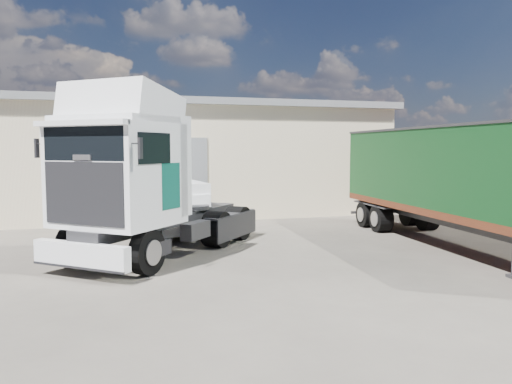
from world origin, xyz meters
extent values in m
plane|color=#282520|center=(0.00, 0.00, 0.00)|extent=(120.00, 120.00, 0.00)
cube|color=beige|center=(-6.00, 16.00, 2.50)|extent=(30.00, 12.00, 5.00)
cube|color=slate|center=(-6.00, 16.00, 5.15)|extent=(30.60, 12.60, 0.30)
cube|color=slate|center=(-2.00, 9.98, 1.80)|extent=(4.00, 0.08, 3.60)
cube|color=slate|center=(-6.00, 16.00, 5.35)|extent=(30.60, 0.40, 0.15)
cube|color=maroon|center=(11.50, 6.00, 1.25)|extent=(0.35, 26.00, 2.50)
cylinder|color=black|center=(-4.03, 2.22, 0.58)|extent=(2.78, 2.60, 1.15)
cylinder|color=black|center=(-1.57, 5.13, 0.58)|extent=(2.82, 2.64, 1.15)
cylinder|color=black|center=(-0.59, 6.29, 0.58)|extent=(2.82, 2.64, 1.15)
cube|color=#2D2D30|center=(-2.34, 4.21, 0.98)|extent=(5.37, 6.11, 0.33)
cube|color=white|center=(-4.69, 1.44, 0.60)|extent=(2.29, 1.99, 0.60)
cube|color=white|center=(-3.78, 2.51, 2.47)|extent=(3.69, 3.66, 2.66)
cube|color=black|center=(-4.59, 1.56, 2.06)|extent=(1.87, 1.59, 1.52)
cube|color=black|center=(-4.57, 1.58, 3.26)|extent=(1.90, 1.62, 0.81)
cube|color=white|center=(-3.64, 2.68, 4.18)|extent=(3.42, 3.35, 1.33)
cube|color=#0B5143|center=(-4.54, 3.73, 2.17)|extent=(0.54, 0.63, 1.19)
cube|color=#0B5143|center=(-2.46, 1.96, 2.17)|extent=(0.54, 0.63, 1.19)
cylinder|color=#2D2D30|center=(-1.43, 5.29, 1.21)|extent=(1.68, 1.68, 0.13)
cylinder|color=black|center=(6.79, 6.09, 0.51)|extent=(2.50, 1.17, 1.01)
cube|color=#2D2D30|center=(6.53, 2.23, 0.86)|extent=(1.53, 11.50, 0.33)
cube|color=#5F2D15|center=(6.53, 2.23, 1.18)|extent=(3.15, 11.61, 0.23)
cube|color=black|center=(6.53, 2.23, 2.53)|extent=(3.15, 11.61, 2.49)
cube|color=#2D2D30|center=(6.53, 2.23, 3.80)|extent=(3.21, 11.67, 0.08)
cylinder|color=black|center=(-1.77, 6.14, 0.34)|extent=(2.05, 0.90, 0.68)
cylinder|color=black|center=(-2.15, 9.42, 0.34)|extent=(2.05, 0.90, 0.68)
cube|color=white|center=(-1.96, 7.78, 1.08)|extent=(2.49, 4.94, 1.75)
cube|color=white|center=(-1.74, 5.83, 1.03)|extent=(2.00, 1.14, 1.13)
cube|color=black|center=(-1.76, 6.04, 1.60)|extent=(1.80, 0.29, 0.62)
camera|label=1|loc=(-3.95, -11.01, 3.14)|focal=35.00mm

